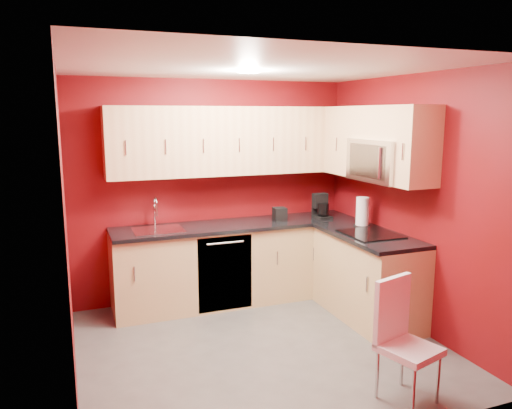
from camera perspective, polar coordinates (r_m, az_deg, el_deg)
floor at (r=4.78m, az=0.54°, el=-15.98°), size 3.20×3.20×0.00m
ceiling at (r=4.30m, az=0.59°, el=15.42°), size 3.20×3.20×0.00m
wall_back at (r=5.77m, az=-4.94°, el=1.62°), size 3.20×0.00×3.20m
wall_front at (r=3.07m, az=11.01°, el=-6.26°), size 3.20×0.00×3.20m
wall_left at (r=4.08m, az=-20.86°, el=-2.64°), size 0.00×3.00×3.00m
wall_right at (r=5.17m, az=17.28°, el=0.18°), size 0.00×3.00×3.00m
base_cabinets_back at (r=5.73m, az=-2.03°, el=-6.77°), size 2.80×0.60×0.87m
base_cabinets_right at (r=5.39m, az=12.62°, el=-8.14°), size 0.60×1.30×0.87m
countertop_back at (r=5.60m, az=-2.01°, el=-2.36°), size 2.80×0.63×0.04m
countertop_right at (r=5.25m, az=12.77°, el=-3.48°), size 0.63×1.27×0.04m
upper_cabinets_back at (r=5.61m, az=-2.55°, el=7.30°), size 2.80×0.35×0.75m
upper_cabinets_right at (r=5.35m, az=13.22°, el=7.58°), size 0.35×1.55×0.75m
microwave at (r=5.15m, az=14.34°, el=4.90°), size 0.42×0.76×0.42m
cooktop at (r=5.21m, az=12.95°, el=-3.31°), size 0.50×0.55×0.01m
sink at (r=5.39m, az=-11.17°, el=-2.46°), size 0.52×0.42×0.35m
dishwasher_front at (r=5.40m, az=-3.55°, el=-7.88°), size 0.60×0.02×0.82m
downlight at (r=4.58m, az=-0.84°, el=14.92°), size 0.20×0.20×0.01m
coffee_maker at (r=5.90m, az=7.61°, el=-0.19°), size 0.18×0.24×0.29m
napkin_holder at (r=5.72m, az=2.73°, el=-1.11°), size 0.15×0.15×0.15m
paper_towel at (r=5.54m, az=12.06°, el=-0.82°), size 0.22×0.22×0.32m
dining_chair at (r=3.96m, az=17.14°, el=-14.88°), size 0.47×0.48×0.92m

